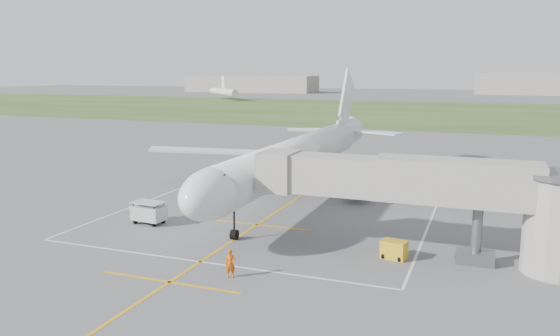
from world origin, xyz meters
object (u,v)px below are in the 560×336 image
at_px(baggage_cart, 149,212).
at_px(ramp_worker_nose, 230,264).
at_px(airliner, 298,157).
at_px(gpu_unit, 394,250).
at_px(ramp_worker_wing, 241,183).
at_px(jet_bridge, 444,194).

height_order(baggage_cart, ramp_worker_nose, baggage_cart).
bearing_deg(baggage_cart, airliner, 62.17).
bearing_deg(gpu_unit, ramp_worker_wing, 152.04).
height_order(jet_bridge, ramp_worker_wing, jet_bridge).
xyz_separation_m(airliner, ramp_worker_wing, (-7.01, 1.21, -3.48)).
relative_size(gpu_unit, ramp_worker_nose, 1.04).
relative_size(baggage_cart, ramp_worker_nose, 1.58).
relative_size(ramp_worker_nose, ramp_worker_wing, 1.02).
distance_m(airliner, gpu_unit, 20.06).
bearing_deg(airliner, ramp_worker_wing, 170.21).
xyz_separation_m(jet_bridge, baggage_cart, (-24.68, 0.48, -3.74)).
distance_m(jet_bridge, baggage_cart, 24.97).
relative_size(jet_bridge, ramp_worker_wing, 12.82).
bearing_deg(jet_bridge, baggage_cart, 178.89).
relative_size(airliner, ramp_worker_nose, 25.06).
bearing_deg(airliner, gpu_unit, -50.43).
height_order(gpu_unit, ramp_worker_nose, ramp_worker_nose).
xyz_separation_m(airliner, ramp_worker_nose, (3.28, -22.64, -3.46)).
xyz_separation_m(gpu_unit, ramp_worker_nose, (-9.28, -7.45, 0.29)).
height_order(baggage_cart, ramp_worker_wing, baggage_cart).
bearing_deg(jet_bridge, ramp_worker_wing, 145.78).
bearing_deg(ramp_worker_wing, airliner, -170.14).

